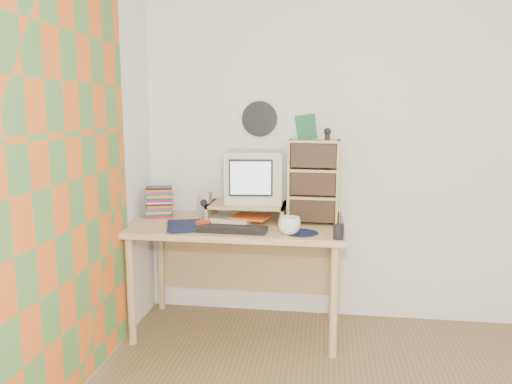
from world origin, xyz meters
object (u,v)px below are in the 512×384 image
(desk, at_px, (239,241))
(diary, at_px, (167,224))
(keyboard, at_px, (232,229))
(mug, at_px, (289,226))
(dvd_stack, at_px, (160,199))
(crt_monitor, at_px, (254,177))
(cd_rack, at_px, (314,182))

(desk, distance_m, diary, 0.52)
(keyboard, distance_m, mug, 0.36)
(keyboard, height_order, dvd_stack, dvd_stack)
(crt_monitor, distance_m, keyboard, 0.47)
(keyboard, bearing_deg, diary, 178.54)
(dvd_stack, bearing_deg, keyboard, -47.10)
(crt_monitor, bearing_deg, diary, -152.10)
(diary, bearing_deg, crt_monitor, 16.85)
(crt_monitor, relative_size, keyboard, 0.86)
(dvd_stack, distance_m, mug, 1.02)
(crt_monitor, xyz_separation_m, dvd_stack, (-0.67, -0.01, -0.17))
(desk, bearing_deg, keyboard, -88.42)
(diary, bearing_deg, dvd_stack, 98.77)
(cd_rack, relative_size, mug, 4.08)
(keyboard, xyz_separation_m, dvd_stack, (-0.59, 0.36, 0.11))
(keyboard, relative_size, mug, 3.17)
(crt_monitor, height_order, mug, crt_monitor)
(dvd_stack, xyz_separation_m, diary, (0.16, -0.34, -0.10))
(crt_monitor, height_order, diary, crt_monitor)
(crt_monitor, distance_m, cd_rack, 0.41)
(dvd_stack, xyz_separation_m, mug, (0.94, -0.37, -0.07))
(crt_monitor, distance_m, dvd_stack, 0.69)
(mug, height_order, diary, mug)
(cd_rack, xyz_separation_m, mug, (-0.13, -0.32, -0.22))
(diary, bearing_deg, keyboard, -20.29)
(crt_monitor, bearing_deg, keyboard, -108.50)
(keyboard, relative_size, cd_rack, 0.78)
(desk, relative_size, crt_monitor, 3.81)
(desk, distance_m, mug, 0.50)
(cd_rack, bearing_deg, dvd_stack, 179.59)
(desk, xyz_separation_m, dvd_stack, (-0.58, 0.08, 0.26))
(keyboard, height_order, cd_rack, cd_rack)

